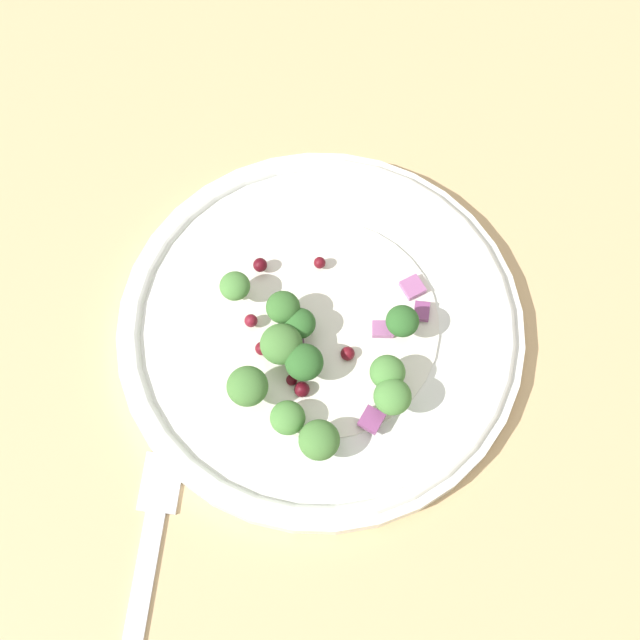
{
  "coord_description": "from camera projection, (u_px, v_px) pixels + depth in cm",
  "views": [
    {
      "loc": [
        -3.18,
        20.98,
        51.85
      ],
      "look_at": [
        -0.57,
        0.32,
        2.7
      ],
      "focal_mm": 48.0,
      "sensor_mm": 36.0,
      "label": 1
    }
  ],
  "objects": [
    {
      "name": "cranberry_0",
      "position": [
        260.0,
        265.0,
        0.55
      ],
      "size": [
        0.93,
        0.93,
        0.93
      ],
      "primitive_type": "sphere",
      "color": "#4C0A14",
      "rests_on": "plate"
    },
    {
      "name": "cranberry_1",
      "position": [
        292.0,
        380.0,
        0.53
      ],
      "size": [
        0.71,
        0.71,
        0.71
      ],
      "primitive_type": "sphere",
      "color": "#4C0A14",
      "rests_on": "plate"
    },
    {
      "name": "dressing_pool",
      "position": [
        320.0,
        329.0,
        0.55
      ],
      "size": [
        15.22,
        15.22,
        0.2
      ],
      "primitive_type": "cylinder",
      "color": "white",
      "rests_on": "plate"
    },
    {
      "name": "broccoli_floret_5",
      "position": [
        235.0,
        286.0,
        0.54
      ],
      "size": [
        1.95,
        1.95,
        1.98
      ],
      "color": "#ADD18E",
      "rests_on": "plate"
    },
    {
      "name": "onion_bit_2",
      "position": [
        298.0,
        350.0,
        0.54
      ],
      "size": [
        1.0,
        1.44,
        0.49
      ],
      "primitive_type": "cube",
      "rotation": [
        0.0,
        0.0,
        1.72
      ],
      "color": "#934C84",
      "rests_on": "plate"
    },
    {
      "name": "onion_bit_5",
      "position": [
        422.0,
        311.0,
        0.55
      ],
      "size": [
        0.97,
        1.25,
        0.41
      ],
      "primitive_type": "cube",
      "rotation": [
        0.0,
        0.0,
        3.13
      ],
      "color": "#843D75",
      "rests_on": "plate"
    },
    {
      "name": "broccoli_floret_8",
      "position": [
        248.0,
        387.0,
        0.51
      ],
      "size": [
        2.51,
        2.51,
        2.54
      ],
      "color": "#9EC684",
      "rests_on": "plate"
    },
    {
      "name": "broccoli_floret_9",
      "position": [
        402.0,
        326.0,
        0.53
      ],
      "size": [
        2.08,
        2.08,
        2.11
      ],
      "color": "#9EC684",
      "rests_on": "plate"
    },
    {
      "name": "plate",
      "position": [
        320.0,
        331.0,
        0.55
      ],
      "size": [
        26.24,
        26.24,
        1.7
      ],
      "color": "white",
      "rests_on": "ground_plane"
    },
    {
      "name": "onion_bit_4",
      "position": [
        413.0,
        288.0,
        0.56
      ],
      "size": [
        1.85,
        1.86,
        0.57
      ],
      "primitive_type": "cube",
      "rotation": [
        0.0,
        0.0,
        0.62
      ],
      "color": "#A35B93",
      "rests_on": "plate"
    },
    {
      "name": "onion_bit_1",
      "position": [
        372.0,
        420.0,
        0.52
      ],
      "size": [
        1.69,
        1.74,
        0.55
      ],
      "primitive_type": "cube",
      "rotation": [
        0.0,
        0.0,
        2.74
      ],
      "color": "#843D75",
      "rests_on": "plate"
    },
    {
      "name": "cranberry_3",
      "position": [
        313.0,
        262.0,
        0.56
      ],
      "size": [
        0.78,
        0.78,
        0.78
      ],
      "primitive_type": "sphere",
      "color": "maroon",
      "rests_on": "plate"
    },
    {
      "name": "broccoli_floret_2",
      "position": [
        284.0,
        302.0,
        0.53
      ],
      "size": [
        2.15,
        2.15,
        2.17
      ],
      "color": "#9EC684",
      "rests_on": "plate"
    },
    {
      "name": "broccoli_floret_0",
      "position": [
        281.0,
        345.0,
        0.52
      ],
      "size": [
        2.62,
        2.62,
        2.65
      ],
      "color": "#9EC684",
      "rests_on": "plate"
    },
    {
      "name": "broccoli_floret_7",
      "position": [
        288.0,
        418.0,
        0.51
      ],
      "size": [
        2.13,
        2.13,
        2.16
      ],
      "color": "#8EB77A",
      "rests_on": "plate"
    },
    {
      "name": "fork",
      "position": [
        141.0,
        590.0,
        0.49
      ],
      "size": [
        2.47,
        18.63,
        0.5
      ],
      "color": "silver",
      "rests_on": "ground_plane"
    },
    {
      "name": "broccoli_floret_4",
      "position": [
        319.0,
        440.0,
        0.5
      ],
      "size": [
        2.46,
        2.46,
        2.49
      ],
      "color": "#8EB77A",
      "rests_on": "plate"
    },
    {
      "name": "cranberry_2",
      "position": [
        251.0,
        321.0,
        0.54
      ],
      "size": [
        0.85,
        0.85,
        0.85
      ],
      "primitive_type": "sphere",
      "color": "maroon",
      "rests_on": "plate"
    },
    {
      "name": "onion_bit_3",
      "position": [
        383.0,
        328.0,
        0.54
      ],
      "size": [
        1.46,
        1.18,
        0.49
      ],
      "primitive_type": "cube",
      "rotation": [
        0.0,
        0.0,
        0.11
      ],
      "color": "#A35B93",
      "rests_on": "plate"
    },
    {
      "name": "broccoli_floret_1",
      "position": [
        387.0,
        373.0,
        0.52
      ],
      "size": [
        2.18,
        2.18,
        2.2
      ],
      "color": "#9EC684",
      "rests_on": "plate"
    },
    {
      "name": "broccoli_floret_10",
      "position": [
        300.0,
        324.0,
        0.53
      ],
      "size": [
        2.0,
        2.0,
        2.02
      ],
      "color": "#8EB77A",
      "rests_on": "plate"
    },
    {
      "name": "broccoli_floret_6",
      "position": [
        392.0,
        397.0,
        0.51
      ],
      "size": [
        2.29,
        2.29,
        2.31
      ],
      "color": "#8EB77A",
      "rests_on": "plate"
    },
    {
      "name": "cranberry_6",
      "position": [
        262.0,
        348.0,
        0.54
      ],
      "size": [
        0.87,
        0.87,
        0.87
      ],
      "primitive_type": "sphere",
      "color": "maroon",
      "rests_on": "plate"
    },
    {
      "name": "broccoli_floret_3",
      "position": [
        300.0,
        362.0,
        0.52
      ],
      "size": [
        2.36,
        2.36,
        2.39
      ],
      "color": "#8EB77A",
      "rests_on": "plate"
    },
    {
      "name": "onion_bit_0",
      "position": [
        387.0,
        380.0,
        0.53
      ],
      "size": [
        1.4,
        1.43,
        0.48
      ],
      "primitive_type": "cube",
      "rotation": [
        0.0,
        0.0,
        0.7
      ],
      "color": "#843D75",
      "rests_on": "plate"
    },
    {
      "name": "cranberry_5",
      "position": [
        348.0,
        354.0,
        0.54
      ],
      "size": [
        0.9,
        0.9,
        0.9
      ],
      "primitive_type": "sphere",
      "color": "maroon",
      "rests_on": "plate"
    },
    {
      "name": "ground_plane",
      "position": [
        312.0,
        336.0,
        0.57
      ],
      "size": [
        180.0,
        180.0,
        2.0
      ],
      "primitive_type": "cube",
      "color": "tan"
    },
    {
      "name": "cranberry_4",
      "position": [
        305.0,
        390.0,
        0.53
      ],
      "size": [
        0.98,
        0.98,
        0.98
      ],
      "primitive_type": "sphere",
      "color": "#4C0A14",
      "rests_on": "plate"
    }
  ]
}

